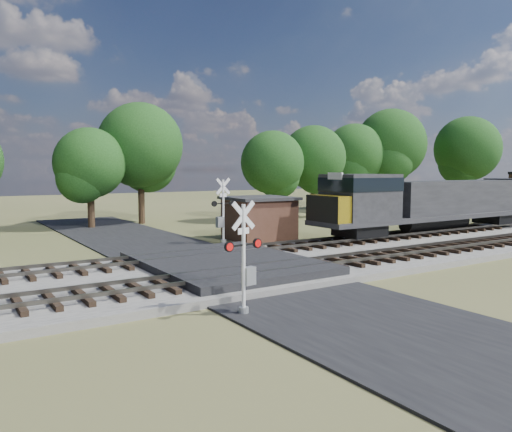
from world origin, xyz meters
TOP-DOWN VIEW (x-y plane):
  - ground at (0.00, 0.00)m, footprint 160.00×160.00m
  - ballast_bed at (10.00, 0.50)m, footprint 140.00×10.00m
  - road at (0.00, 0.00)m, footprint 7.00×60.00m
  - crossing_panel at (0.00, 0.50)m, footprint 7.00×9.00m
  - track_near at (3.12, -2.00)m, footprint 140.00×2.60m
  - track_far at (3.12, 3.00)m, footprint 140.00×2.60m
  - crossing_signal_near at (-2.76, -5.78)m, footprint 1.50×0.36m
  - crossing_signal_far at (4.02, 8.13)m, footprint 1.70×0.38m
  - equipment_shed at (7.25, 8.84)m, footprint 4.53×4.53m
  - treeline at (8.07, 20.86)m, footprint 81.26×12.37m

SIDE VIEW (x-z plane):
  - ground at x=0.00m, z-range 0.00..0.00m
  - road at x=0.00m, z-range 0.00..0.08m
  - ballast_bed at x=10.00m, z-range 0.00..0.30m
  - crossing_panel at x=0.00m, z-range 0.01..0.62m
  - track_near at x=3.12m, z-range 0.25..0.58m
  - track_far at x=3.12m, z-range 0.25..0.58m
  - equipment_shed at x=7.25m, z-range 0.02..2.92m
  - crossing_signal_near at x=-2.76m, z-range -0.31..3.42m
  - crossing_signal_far at x=4.02m, z-range -0.35..3.86m
  - treeline at x=8.07m, z-range 0.85..12.71m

